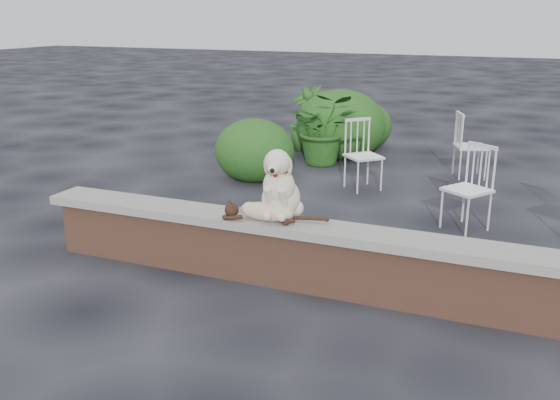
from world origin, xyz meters
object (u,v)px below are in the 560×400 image
at_px(cat, 266,211).
at_px(potted_plant_a, 325,128).
at_px(potted_plant_b, 307,119).
at_px(chair_b, 467,188).
at_px(chair_e, 471,145).
at_px(dog, 281,181).
at_px(chair_a, 364,155).

distance_m(cat, potted_plant_a, 4.51).
bearing_deg(potted_plant_b, chair_b, -46.16).
bearing_deg(chair_b, chair_e, 129.12).
xyz_separation_m(cat, potted_plant_b, (-1.53, 5.23, -0.12)).
bearing_deg(potted_plant_a, chair_e, 1.10).
distance_m(dog, potted_plant_a, 4.39).
height_order(chair_b, potted_plant_a, potted_plant_a).
distance_m(chair_a, chair_e, 1.74).
height_order(chair_a, chair_b, same).
xyz_separation_m(chair_e, potted_plant_a, (-2.20, -0.04, 0.10)).
bearing_deg(chair_b, dog, -91.12).
bearing_deg(chair_b, potted_plant_b, 167.93).
height_order(cat, chair_b, chair_b).
height_order(dog, cat, dog).
bearing_deg(potted_plant_a, dog, -76.50).
xyz_separation_m(chair_b, potted_plant_a, (-2.41, 2.29, 0.10)).
bearing_deg(chair_a, potted_plant_b, 82.86).
relative_size(potted_plant_a, potted_plant_b, 1.03).
relative_size(chair_a, chair_e, 1.00).
bearing_deg(cat, chair_e, 65.44).
bearing_deg(dog, potted_plant_a, 94.76).
distance_m(dog, chair_e, 4.48).
distance_m(dog, chair_b, 2.44).
distance_m(cat, chair_e, 4.63).
xyz_separation_m(cat, chair_b, (1.47, 2.11, -0.20)).
bearing_deg(potted_plant_b, potted_plant_a, -54.59).
relative_size(dog, chair_e, 0.69).
distance_m(dog, cat, 0.29).
bearing_deg(cat, chair_b, 46.53).
bearing_deg(chair_e, dog, 143.29).
height_order(potted_plant_a, potted_plant_b, potted_plant_a).
xyz_separation_m(chair_b, chair_e, (-0.21, 2.33, 0.00)).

